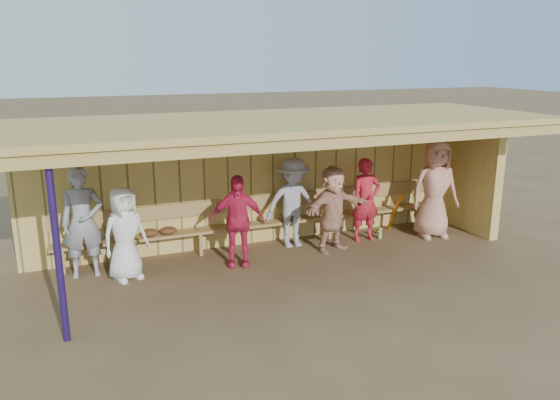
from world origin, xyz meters
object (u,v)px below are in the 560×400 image
object	(u,v)px
player_e	(293,203)
bench	(265,217)
player_b	(125,234)
player_h	(435,189)
player_f	(333,209)
player_a	(83,222)
player_g	(366,200)
player_d	(237,221)

from	to	relation	value
player_e	bench	world-z (taller)	player_e
player_b	player_h	size ratio (longest dim) A/B	0.79
bench	player_f	bearing A→B (deg)	-37.95
player_a	player_g	world-z (taller)	player_a
player_a	player_h	world-z (taller)	player_h
player_b	player_h	bearing A→B (deg)	-21.99
player_d	player_h	xyz separation A→B (m)	(4.06, 0.04, 0.17)
player_d	player_g	world-z (taller)	player_g
player_d	player_e	size ratio (longest dim) A/B	0.94
player_h	bench	size ratio (longest dim) A/B	0.25
player_f	player_d	bearing A→B (deg)	165.49
player_e	player_h	world-z (taller)	player_h
player_b	player_g	size ratio (longest dim) A/B	0.94
player_d	player_h	world-z (taller)	player_h
player_h	player_g	bearing A→B (deg)	177.57
player_a	player_e	xyz separation A→B (m)	(3.68, 0.07, -0.06)
player_f	player_g	world-z (taller)	player_g
player_f	bench	distance (m)	1.32
player_e	player_g	distance (m)	1.45
player_a	player_f	distance (m)	4.28
player_e	player_h	distance (m)	2.84
player_f	bench	bearing A→B (deg)	125.72
player_d	bench	bearing A→B (deg)	63.61
player_f	bench	xyz separation A→B (m)	(-1.02, 0.80, -0.27)
player_b	bench	xyz separation A→B (m)	(2.64, 0.77, -0.23)
player_f	player_h	distance (m)	2.23
player_b	player_d	distance (m)	1.83
player_f	bench	world-z (taller)	player_f
player_a	player_h	distance (m)	6.49
player_a	player_d	bearing A→B (deg)	-9.27
player_g	bench	size ratio (longest dim) A/B	0.21
player_g	player_d	bearing A→B (deg)	-170.78
player_e	player_g	world-z (taller)	player_e
player_f	player_h	xyz separation A→B (m)	(2.22, -0.02, 0.17)
player_a	player_d	xyz separation A→B (m)	(2.42, -0.48, -0.11)
player_a	player_g	bearing A→B (deg)	0.32
player_d	player_g	xyz separation A→B (m)	(2.69, 0.34, 0.02)
player_h	bench	world-z (taller)	player_h
player_f	player_h	world-z (taller)	player_h
player_g	player_h	size ratio (longest dim) A/B	0.84
player_g	player_h	world-z (taller)	player_h
player_a	player_b	world-z (taller)	player_a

